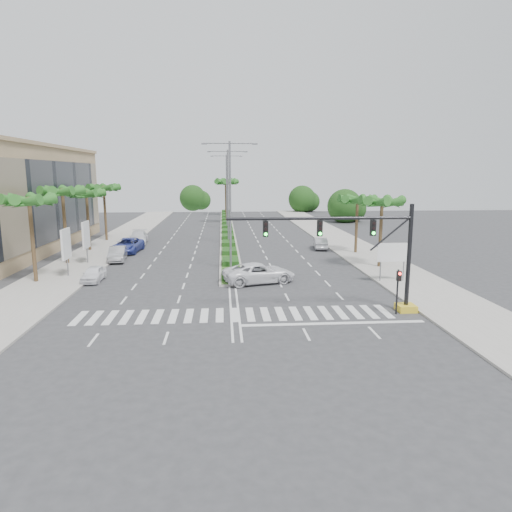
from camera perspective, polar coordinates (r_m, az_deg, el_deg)
The scene contains 28 objects.
ground at distance 30.15m, azimuth -2.64°, elevation -7.35°, with size 160.00×160.00×0.00m, color #333335.
footpath_right at distance 52.05m, azimuth 13.68°, elevation 0.02°, with size 6.00×120.00×0.15m, color gray.
footpath_left at distance 51.62m, azimuth -20.42°, elevation -0.43°, with size 6.00×120.00×0.15m, color gray.
median at distance 74.27m, azimuth -3.62°, elevation 3.35°, with size 2.20×75.00×0.20m, color gray.
median_grass at distance 74.25m, azimuth -3.62°, elevation 3.44°, with size 1.80×75.00×0.04m, color #2F5E20.
building at distance 60.34m, azimuth -29.14°, elevation 6.07°, with size 12.00×36.00×12.00m, color tan.
signal_gantry at distance 30.93m, azimuth 14.73°, elevation -0.62°, with size 12.60×1.20×7.20m.
pedestrian_signal at distance 31.06m, azimuth 17.34°, elevation -3.38°, with size 0.28×0.36×3.00m.
direction_sign at distance 39.93m, azimuth 16.73°, elevation 0.24°, with size 2.70×0.11×3.40m.
billboard_near at distance 43.42m, azimuth -22.66°, elevation 1.35°, with size 0.18×2.10×4.35m.
billboard_far at distance 49.09m, azimuth -20.48°, elevation 2.46°, with size 0.18×2.10×4.35m.
palm_left_near at distance 41.87m, azimuth -26.48°, elevation 5.90°, with size 4.57×4.68×7.55m.
palm_left_mid at distance 49.34m, azimuth -23.03°, elevation 7.13°, with size 4.57×4.68×7.95m.
palm_left_far at distance 57.00m, azimuth -20.43°, elevation 7.05°, with size 4.57×4.68×7.35m.
palm_left_end at distance 64.70m, azimuth -18.49°, elevation 7.83°, with size 4.57×4.68×7.75m.
palm_right_near at distance 45.44m, azimuth 15.48°, elevation 6.26°, with size 4.57×4.68×7.05m.
palm_right_far at distance 53.04m, azimuth 12.57°, elevation 6.62°, with size 4.57×4.68×6.75m.
palm_median_a at distance 83.73m, azimuth -3.76°, elevation 9.00°, with size 4.57×4.68×8.05m.
palm_median_b at distance 98.73m, azimuth -3.84°, elevation 9.21°, with size 4.57×4.68×8.05m.
streetlight_near at distance 42.78m, azimuth -3.25°, elevation 7.20°, with size 5.10×0.25×12.00m.
streetlight_mid at distance 58.76m, azimuth -3.53°, elevation 8.06°, with size 5.10×0.25×12.00m.
streetlight_far at distance 74.75m, azimuth -3.69°, elevation 8.56°, with size 5.10×0.25×12.00m.
car_parked_a at distance 41.40m, azimuth -19.63°, elevation -2.11°, with size 1.54×3.82×1.30m, color white.
car_parked_b at distance 50.02m, azimuth -16.93°, elevation 0.25°, with size 1.61×4.62×1.52m, color #A9A9AE.
car_parked_c at distance 55.10m, azimuth -15.75°, elevation 1.28°, with size 2.74×5.95×1.65m, color #32409B.
car_parked_d at distance 61.75m, azimuth -14.51°, elevation 2.27°, with size 2.26×5.55×1.61m, color silver.
car_crossing at distance 38.46m, azimuth 0.38°, elevation -2.13°, with size 2.80×6.08×1.69m, color white.
car_right at distance 56.05m, azimuth 8.04°, elevation 1.59°, with size 1.47×4.23×1.39m, color silver.
Camera 1 is at (-0.73, -28.70, 9.19)m, focal length 32.00 mm.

